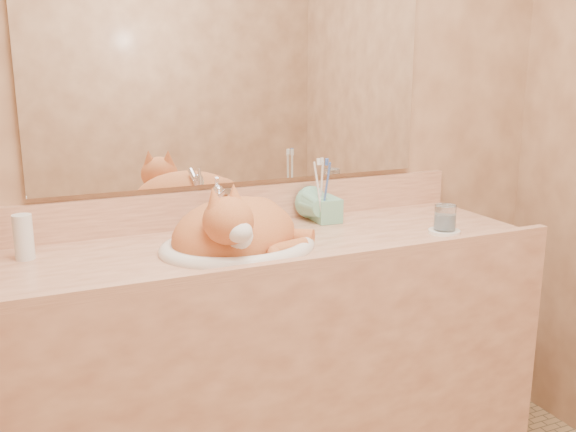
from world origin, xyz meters
name	(u,v)px	position (x,y,z in m)	size (l,w,h in m)	color
wall_back	(237,100)	(0.00, 1.00, 1.25)	(2.40, 0.02, 2.50)	brown
vanity_counter	(272,374)	(0.00, 0.72, 0.42)	(1.60, 0.55, 0.85)	#A26348
mirror	(238,55)	(0.00, 0.99, 1.39)	(1.30, 0.02, 0.80)	white
sink_basin	(238,226)	(-0.11, 0.70, 0.92)	(0.44, 0.37, 0.14)	white
faucet	(219,209)	(-0.11, 0.88, 0.93)	(0.04, 0.12, 0.17)	silver
cat	(236,228)	(-0.12, 0.71, 0.91)	(0.39, 0.32, 0.21)	#B6562A
soap_dispenser	(333,198)	(0.26, 0.84, 0.94)	(0.08, 0.08, 0.18)	#71B595
toothbrush_cup	(322,209)	(0.23, 0.85, 0.90)	(0.11, 0.11, 0.10)	#71B595
toothbrushes	(323,185)	(0.23, 0.85, 0.98)	(0.04, 0.04, 0.22)	silver
saucer	(444,231)	(0.53, 0.61, 0.85)	(0.10, 0.10, 0.01)	white
water_glass	(445,218)	(0.53, 0.61, 0.90)	(0.07, 0.07, 0.08)	silver
lotion_bottle	(23,237)	(-0.67, 0.85, 0.91)	(0.05, 0.05, 0.12)	silver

